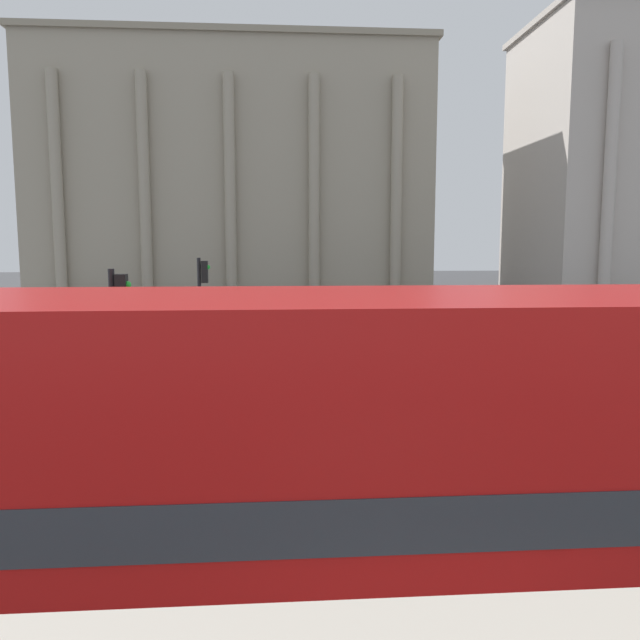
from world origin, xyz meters
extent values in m
cylinder|color=black|center=(2.64, 4.92, 0.50)|extent=(0.99, 0.22, 0.99)
cube|color=#B71414|center=(-1.53, 3.69, 1.33)|extent=(11.15, 2.47, 1.66)
cube|color=#2D3842|center=(-1.53, 3.69, 2.38)|extent=(10.92, 2.50, 0.45)
cube|color=#B71414|center=(-1.53, 3.69, 3.32)|extent=(11.15, 2.47, 1.42)
cube|color=#A39984|center=(-4.58, 55.53, 10.50)|extent=(33.67, 11.85, 20.99)
cube|color=gray|center=(-4.58, 55.53, 21.24)|extent=(34.27, 12.45, 0.50)
cylinder|color=#A39984|center=(-18.05, 49.15, 8.92)|extent=(0.90, 0.90, 17.84)
cylinder|color=#A39984|center=(-11.32, 49.15, 8.92)|extent=(0.90, 0.90, 17.84)
cylinder|color=#A39984|center=(-4.58, 49.15, 8.92)|extent=(0.90, 0.90, 17.84)
cylinder|color=#A39984|center=(2.15, 49.15, 8.92)|extent=(0.90, 0.90, 17.84)
cylinder|color=#A39984|center=(8.88, 49.15, 8.92)|extent=(0.90, 0.90, 17.84)
cylinder|color=#BCB2A8|center=(24.02, 43.91, 9.60)|extent=(0.90, 0.90, 19.20)
cylinder|color=black|center=(-4.18, 9.86, 2.02)|extent=(0.12, 0.12, 4.03)
cube|color=black|center=(-4.00, 9.86, 3.58)|extent=(0.20, 0.24, 0.70)
sphere|color=green|center=(-3.89, 9.86, 3.73)|extent=(0.14, 0.14, 0.14)
cylinder|color=black|center=(-3.55, 18.17, 2.02)|extent=(0.12, 0.12, 4.05)
cube|color=black|center=(-3.37, 18.17, 3.60)|extent=(0.20, 0.24, 0.70)
sphere|color=green|center=(-3.26, 18.17, 3.75)|extent=(0.14, 0.14, 0.14)
cylinder|color=black|center=(6.79, 30.46, 0.30)|extent=(0.60, 0.18, 0.60)
cylinder|color=black|center=(6.79, 28.71, 0.30)|extent=(0.60, 0.18, 0.60)
cylinder|color=black|center=(3.99, 30.46, 0.30)|extent=(0.60, 0.18, 0.60)
cylinder|color=black|center=(3.99, 28.71, 0.30)|extent=(0.60, 0.18, 0.60)
cube|color=silver|center=(5.39, 29.58, 0.57)|extent=(4.20, 1.75, 0.55)
cube|color=#2D3842|center=(5.19, 29.58, 1.10)|extent=(1.89, 1.61, 0.50)
cylinder|color=#282B33|center=(4.65, 26.41, 0.43)|extent=(0.14, 0.14, 0.85)
cylinder|color=#282B33|center=(4.83, 26.41, 0.43)|extent=(0.14, 0.14, 0.85)
cylinder|color=black|center=(4.74, 26.41, 1.19)|extent=(0.32, 0.32, 0.67)
sphere|color=tan|center=(4.74, 26.41, 1.64)|extent=(0.23, 0.23, 0.23)
cylinder|color=#282B33|center=(-7.54, 13.39, 0.43)|extent=(0.14, 0.14, 0.86)
cylinder|color=#282B33|center=(-7.36, 13.39, 0.43)|extent=(0.14, 0.14, 0.86)
cylinder|color=silver|center=(-7.45, 13.39, 1.20)|extent=(0.32, 0.32, 0.68)
sphere|color=tan|center=(-7.45, 13.39, 1.66)|extent=(0.23, 0.23, 0.23)
camera|label=1|loc=(-1.18, -1.96, 4.50)|focal=35.00mm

